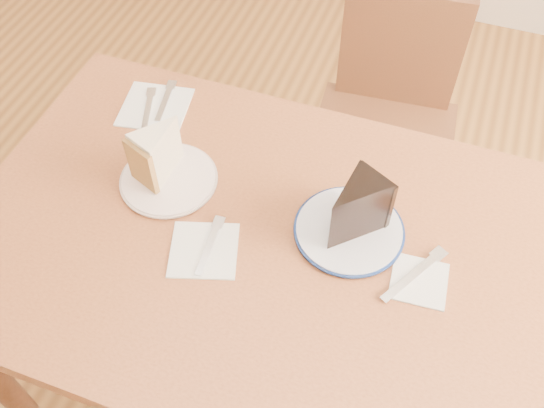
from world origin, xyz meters
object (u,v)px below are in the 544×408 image
(table, at_px, (260,265))
(chair_far, at_px, (385,125))
(plate_navy, at_px, (349,230))
(carrot_cake, at_px, (162,151))
(plate_cream, at_px, (169,180))
(chocolate_cake, at_px, (351,214))

(table, xyz_separation_m, chair_far, (0.14, 0.69, -0.19))
(plate_navy, relative_size, carrot_cake, 1.97)
(plate_cream, relative_size, carrot_cake, 1.85)
(carrot_cake, xyz_separation_m, chocolate_cake, (0.41, -0.03, 0.01))
(plate_navy, distance_m, chocolate_cake, 0.07)
(carrot_cake, height_order, chocolate_cake, chocolate_cake)
(plate_cream, bearing_deg, chair_far, 59.28)
(table, xyz_separation_m, plate_cream, (-0.23, 0.07, 0.10))
(carrot_cake, relative_size, chocolate_cake, 0.88)
(table, height_order, chair_far, chair_far)
(table, height_order, carrot_cake, carrot_cake)
(chair_far, bearing_deg, plate_navy, 87.53)
(chair_far, xyz_separation_m, plate_navy, (0.03, -0.62, 0.30))
(plate_navy, xyz_separation_m, carrot_cake, (-0.41, 0.02, 0.06))
(plate_cream, distance_m, carrot_cake, 0.07)
(plate_cream, distance_m, chocolate_cake, 0.40)
(chair_far, distance_m, plate_cream, 0.78)
(table, bearing_deg, chair_far, 78.90)
(table, distance_m, chocolate_cake, 0.25)
(carrot_cake, distance_m, chocolate_cake, 0.41)
(plate_cream, bearing_deg, plate_navy, 0.29)
(table, xyz_separation_m, chocolate_cake, (0.16, 0.07, 0.17))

